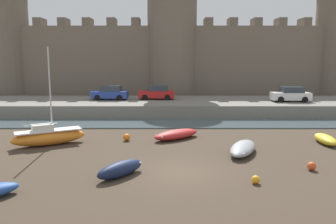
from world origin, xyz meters
name	(u,v)px	position (x,y,z in m)	size (l,w,h in m)	color
ground_plane	(177,172)	(0.00, 0.00, 0.00)	(160.00, 160.00, 0.00)	#423528
water_channel	(173,123)	(0.00, 13.15, 0.05)	(80.00, 4.50, 0.10)	#47565B
quay_road	(172,106)	(0.00, 20.40, 0.67)	(58.88, 10.00, 1.35)	slate
castle	(171,53)	(0.00, 29.92, 6.89)	(54.48, 7.60, 18.53)	#706354
rowboat_foreground_centre	(175,134)	(0.05, 7.31, 0.36)	(3.97, 3.55, 0.70)	red
rowboat_midflat_left	(324,139)	(10.52, 5.91, 0.33)	(1.18, 2.91, 0.63)	yellow
rowboat_midflat_centre	(241,148)	(4.14, 3.44, 0.35)	(2.83, 4.15, 0.67)	gray
rowboat_foreground_left	(119,169)	(-2.97, -0.72, 0.40)	(2.52, 2.75, 0.77)	#141E3D
sailboat_near_channel_right	(47,136)	(-8.83, 5.52, 0.63)	(4.95, 3.51, 6.72)	orange
mooring_buoy_off_centre	(310,166)	(7.08, 0.20, 0.23)	(0.46, 0.46, 0.46)	#E04C1E
mooring_buoy_mid_mud	(254,179)	(3.59, -1.71, 0.20)	(0.40, 0.40, 0.40)	orange
mooring_buoy_near_channel	(125,137)	(-3.59, 6.74, 0.26)	(0.52, 0.52, 0.52)	orange
car_quay_east	(289,94)	(12.89, 19.13, 2.13)	(4.16, 2.00, 1.62)	silver
car_quay_west	(155,93)	(-1.86, 21.32, 2.13)	(4.16, 2.00, 1.62)	red
car_quay_centre_west	(109,93)	(-7.23, 20.93, 2.13)	(4.16, 2.00, 1.62)	#263F99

